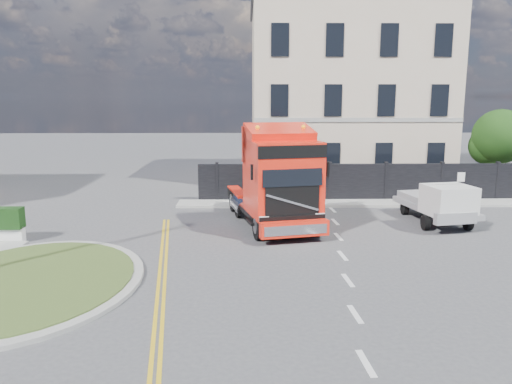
{
  "coord_description": "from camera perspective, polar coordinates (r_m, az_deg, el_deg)",
  "views": [
    {
      "loc": [
        -0.39,
        -17.16,
        5.51
      ],
      "look_at": [
        -0.05,
        2.19,
        1.8
      ],
      "focal_mm": 35.0,
      "sensor_mm": 36.0,
      "label": 1
    }
  ],
  "objects": [
    {
      "name": "georgian_building",
      "position": [
        34.26,
        9.94,
        11.13
      ],
      "size": [
        12.3,
        10.3,
        12.8
      ],
      "color": "beige",
      "rests_on": "ground"
    },
    {
      "name": "ground",
      "position": [
        18.02,
        0.29,
        -6.95
      ],
      "size": [
        120.0,
        120.0,
        0.0
      ],
      "primitive_type": "plane",
      "color": "#424244",
      "rests_on": "ground"
    },
    {
      "name": "hoarding_fence",
      "position": [
        27.43,
        13.68,
        1.08
      ],
      "size": [
        18.8,
        0.25,
        2.0
      ],
      "color": "black",
      "rests_on": "ground"
    },
    {
      "name": "tree",
      "position": [
        32.86,
        25.84,
        5.47
      ],
      "size": [
        3.2,
        3.2,
        4.8
      ],
      "color": "#382619",
      "rests_on": "ground"
    },
    {
      "name": "flatbed_pickup",
      "position": [
        22.74,
        20.59,
        -1.25
      ],
      "size": [
        2.62,
        4.81,
        1.88
      ],
      "rotation": [
        0.0,
        0.0,
        0.19
      ],
      "color": "gray",
      "rests_on": "ground"
    },
    {
      "name": "pavement_far",
      "position": [
        26.62,
        12.92,
        -1.25
      ],
      "size": [
        20.0,
        1.6,
        0.12
      ],
      "primitive_type": "cube",
      "color": "gray",
      "rests_on": "ground"
    },
    {
      "name": "truck",
      "position": [
        20.91,
        2.47,
        0.95
      ],
      "size": [
        4.12,
        7.55,
        4.28
      ],
      "rotation": [
        0.0,
        0.0,
        0.22
      ],
      "color": "black",
      "rests_on": "ground"
    },
    {
      "name": "traffic_island",
      "position": [
        16.54,
        -24.84,
        -9.35
      ],
      "size": [
        6.8,
        6.8,
        0.17
      ],
      "color": "gray",
      "rests_on": "ground"
    }
  ]
}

